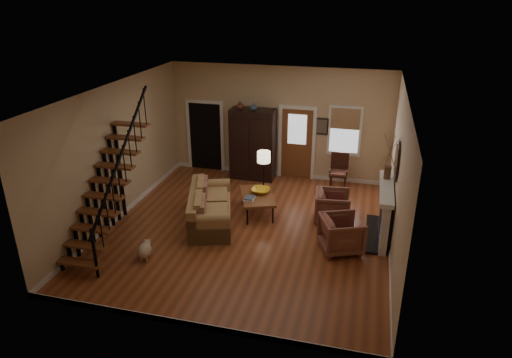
% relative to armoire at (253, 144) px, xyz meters
% --- Properties ---
extents(room, '(7.00, 7.33, 3.30)m').
position_rel_armoire_xyz_m(room, '(0.29, -1.39, 0.46)').
color(room, brown).
rests_on(room, ground).
extents(staircase, '(0.94, 2.80, 3.20)m').
position_rel_armoire_xyz_m(staircase, '(-2.08, -4.45, 0.55)').
color(staircase, brown).
rests_on(staircase, ground).
extents(fireplace, '(0.33, 1.95, 2.30)m').
position_rel_armoire_xyz_m(fireplace, '(3.83, -2.65, -0.31)').
color(fireplace, black).
rests_on(fireplace, ground).
extents(armoire, '(1.30, 0.60, 2.10)m').
position_rel_armoire_xyz_m(armoire, '(0.00, 0.00, 0.00)').
color(armoire, black).
rests_on(armoire, ground).
extents(vase_a, '(0.24, 0.24, 0.25)m').
position_rel_armoire_xyz_m(vase_a, '(-0.35, -0.10, 1.17)').
color(vase_a, '#4C2619').
rests_on(vase_a, armoire).
extents(vase_b, '(0.20, 0.20, 0.21)m').
position_rel_armoire_xyz_m(vase_b, '(0.05, -0.10, 1.16)').
color(vase_b, '#334C60').
rests_on(vase_b, armoire).
extents(sofa, '(1.59, 2.41, 0.83)m').
position_rel_armoire_xyz_m(sofa, '(-0.27, -3.03, -0.64)').
color(sofa, '#A17949').
rests_on(sofa, ground).
extents(coffee_table, '(1.21, 1.52, 0.51)m').
position_rel_armoire_xyz_m(coffee_table, '(0.71, -2.27, -0.79)').
color(coffee_table, brown).
rests_on(coffee_table, ground).
extents(bowl, '(0.46, 0.46, 0.11)m').
position_rel_armoire_xyz_m(bowl, '(0.76, -2.12, -0.48)').
color(bowl, gold).
rests_on(bowl, coffee_table).
extents(books, '(0.24, 0.33, 0.06)m').
position_rel_armoire_xyz_m(books, '(0.59, -2.57, -0.51)').
color(books, beige).
rests_on(books, coffee_table).
extents(armchair_left, '(1.12, 1.11, 0.79)m').
position_rel_armoire_xyz_m(armchair_left, '(2.91, -3.51, -0.66)').
color(armchair_left, maroon).
rests_on(armchair_left, ground).
extents(armchair_right, '(0.93, 0.90, 0.77)m').
position_rel_armoire_xyz_m(armchair_right, '(2.58, -2.20, -0.67)').
color(armchair_right, maroon).
rests_on(armchair_right, ground).
extents(floor_lamp, '(0.43, 0.43, 1.48)m').
position_rel_armoire_xyz_m(floor_lamp, '(0.74, -1.73, -0.31)').
color(floor_lamp, black).
rests_on(floor_lamp, ground).
extents(side_chair, '(0.54, 0.54, 1.02)m').
position_rel_armoire_xyz_m(side_chair, '(2.55, -0.20, -0.54)').
color(side_chair, '#3B1D12').
rests_on(side_chair, ground).
extents(dog, '(0.40, 0.54, 0.36)m').
position_rel_armoire_xyz_m(dog, '(-1.08, -4.90, -0.87)').
color(dog, '#CBAE8A').
rests_on(dog, ground).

